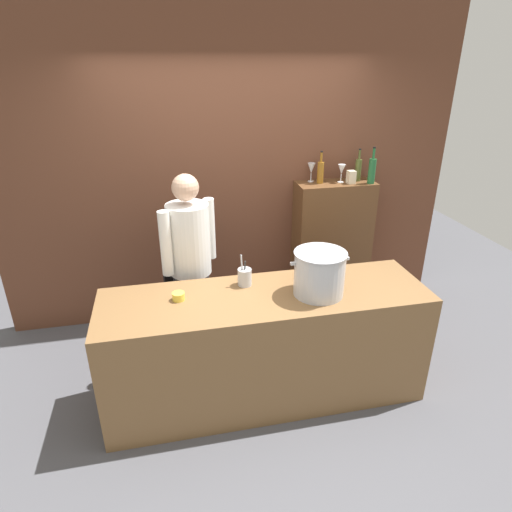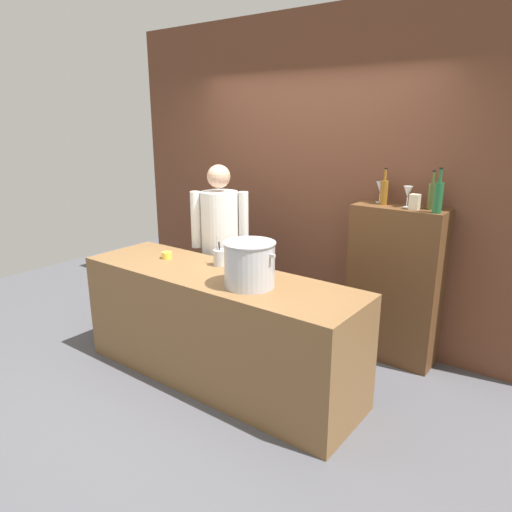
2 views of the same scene
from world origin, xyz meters
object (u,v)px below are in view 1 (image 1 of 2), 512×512
at_px(stockpot_large, 319,273).
at_px(butter_jar, 178,296).
at_px(wine_glass_wide, 342,170).
at_px(utensil_crock, 245,277).
at_px(spice_tin_cream, 351,177).
at_px(wine_bottle_olive, 358,169).
at_px(chef, 190,258).
at_px(wine_glass_tall, 311,169).
at_px(wine_bottle_green, 372,170).
at_px(wine_bottle_amber, 320,172).

height_order(stockpot_large, butter_jar, stockpot_large).
distance_m(butter_jar, wine_glass_wide, 2.06).
relative_size(utensil_crock, spice_tin_cream, 2.02).
bearing_deg(wine_bottle_olive, wine_glass_wide, -172.34).
bearing_deg(utensil_crock, chef, 130.83).
height_order(utensil_crock, wine_glass_tall, wine_glass_tall).
height_order(wine_bottle_green, wine_glass_wide, wine_bottle_green).
distance_m(utensil_crock, butter_jar, 0.51).
xyz_separation_m(wine_glass_tall, spice_tin_cream, (0.35, -0.15, -0.06)).
height_order(wine_bottle_green, spice_tin_cream, wine_bottle_green).
height_order(utensil_crock, wine_bottle_amber, wine_bottle_amber).
height_order(butter_jar, wine_bottle_green, wine_bottle_green).
height_order(butter_jar, wine_glass_tall, wine_glass_tall).
relative_size(wine_bottle_olive, spice_tin_cream, 2.54).
height_order(stockpot_large, wine_bottle_olive, wine_bottle_olive).
bearing_deg(butter_jar, spice_tin_cream, 31.99).
bearing_deg(utensil_crock, wine_glass_tall, 51.64).
bearing_deg(wine_glass_wide, wine_bottle_amber, 175.42).
bearing_deg(stockpot_large, wine_glass_wide, 62.61).
xyz_separation_m(chef, wine_bottle_olive, (1.70, 0.60, 0.50)).
height_order(utensil_crock, wine_bottle_olive, wine_bottle_olive).
bearing_deg(wine_bottle_amber, wine_glass_tall, 131.12).
relative_size(chef, wine_bottle_olive, 5.36).
distance_m(chef, utensil_crock, 0.57).
relative_size(wine_bottle_amber, wine_bottle_olive, 0.99).
bearing_deg(wine_bottle_amber, wine_bottle_green, -13.10).
distance_m(chef, spice_tin_cream, 1.74).
xyz_separation_m(chef, butter_jar, (-0.12, -0.55, -0.04)).
xyz_separation_m(chef, stockpot_large, (0.87, -0.67, 0.10)).
bearing_deg(wine_glass_wide, chef, -159.13).
relative_size(wine_bottle_green, wine_bottle_olive, 1.11).
distance_m(wine_glass_tall, spice_tin_cream, 0.39).
distance_m(stockpot_large, butter_jar, 1.01).
relative_size(wine_bottle_amber, wine_bottle_green, 0.89).
bearing_deg(wine_bottle_green, utensil_crock, -147.00).
distance_m(stockpot_large, wine_bottle_olive, 1.57).
bearing_deg(chef, butter_jar, 43.47).
bearing_deg(wine_bottle_green, spice_tin_cream, 168.41).
distance_m(butter_jar, wine_bottle_amber, 1.91).
relative_size(utensil_crock, wine_bottle_green, 0.72).
height_order(wine_glass_wide, spice_tin_cream, wine_glass_wide).
bearing_deg(wine_glass_wide, wine_bottle_olive, 7.66).
xyz_separation_m(wine_bottle_olive, wine_glass_tall, (-0.45, 0.07, 0.01)).
bearing_deg(chef, wine_bottle_olive, 165.67).
height_order(chef, wine_glass_tall, chef).
height_order(wine_glass_tall, wine_glass_wide, wine_glass_tall).
distance_m(wine_bottle_amber, wine_glass_tall, 0.10).
bearing_deg(wine_bottle_olive, wine_bottle_green, -54.21).
bearing_deg(wine_bottle_olive, utensil_crock, -142.03).
bearing_deg(wine_bottle_olive, stockpot_large, -123.06).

